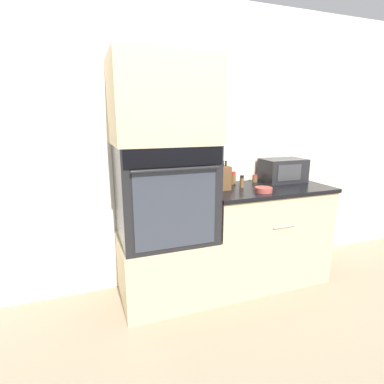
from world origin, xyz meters
TOP-DOWN VIEW (x-y plane):
  - ground_plane at (0.00, 0.00)m, footprint 12.00×12.00m
  - wall_back at (0.00, 0.63)m, footprint 8.00×0.05m
  - oven_cabinet_base at (-0.38, 0.30)m, footprint 0.76×0.60m
  - wall_oven at (-0.38, 0.30)m, footprint 0.74×0.64m
  - oven_cabinet_upper at (-0.38, 0.30)m, footprint 0.76×0.60m
  - counter_unit at (0.56, 0.30)m, footprint 1.15×0.63m
  - microwave at (0.84, 0.44)m, footprint 0.42×0.27m
  - knife_block at (0.15, 0.34)m, footprint 0.10×0.13m
  - bowl at (0.43, 0.13)m, footprint 0.14×0.14m
  - condiment_jar_near at (0.24, 0.44)m, footprint 0.04×0.04m
  - condiment_jar_mid at (0.58, 0.51)m, footprint 0.05×0.05m
  - condiment_jar_far at (0.34, 0.35)m, footprint 0.04×0.04m
  - condiment_jar_back at (0.33, 0.49)m, footprint 0.04×0.04m

SIDE VIEW (x-z plane):
  - ground_plane at x=0.00m, z-range 0.00..0.00m
  - oven_cabinet_base at x=-0.38m, z-range 0.00..0.55m
  - counter_unit at x=0.56m, z-range 0.00..0.91m
  - bowl at x=0.43m, z-range 0.91..0.95m
  - wall_oven at x=-0.38m, z-range 0.55..1.32m
  - condiment_jar_mid at x=0.58m, z-range 0.91..0.98m
  - condiment_jar_near at x=0.24m, z-range 0.91..0.99m
  - condiment_jar_far at x=0.34m, z-range 0.91..1.02m
  - condiment_jar_back at x=0.33m, z-range 0.91..1.03m
  - knife_block at x=0.15m, z-range 0.89..1.13m
  - microwave at x=0.84m, z-range 0.91..1.13m
  - wall_back at x=0.00m, z-range 0.00..2.50m
  - oven_cabinet_upper at x=-0.38m, z-range 1.31..1.95m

